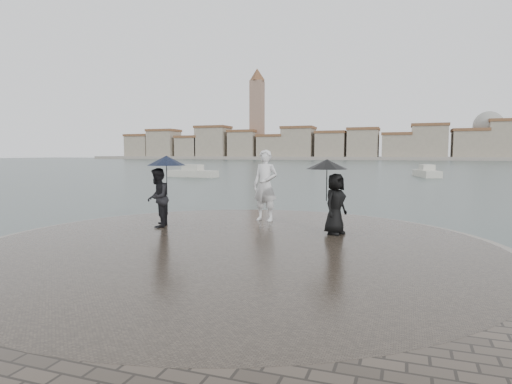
% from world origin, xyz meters
% --- Properties ---
extents(ground, '(400.00, 400.00, 0.00)m').
position_xyz_m(ground, '(0.00, 0.00, 0.00)').
color(ground, '#2B3835').
rests_on(ground, ground).
extents(kerb_ring, '(12.50, 12.50, 0.32)m').
position_xyz_m(kerb_ring, '(0.00, 3.50, 0.16)').
color(kerb_ring, gray).
rests_on(kerb_ring, ground).
extents(quay_tip, '(11.90, 11.90, 0.36)m').
position_xyz_m(quay_tip, '(0.00, 3.50, 0.18)').
color(quay_tip, '#2D261E').
rests_on(quay_tip, ground).
extents(statue, '(0.89, 0.67, 2.22)m').
position_xyz_m(statue, '(-0.42, 6.85, 1.47)').
color(statue, silver).
rests_on(statue, quay_tip).
extents(visitor_left, '(1.24, 1.15, 2.04)m').
position_xyz_m(visitor_left, '(-2.88, 4.77, 1.50)').
color(visitor_left, black).
rests_on(visitor_left, quay_tip).
extents(visitor_right, '(1.18, 1.11, 1.95)m').
position_xyz_m(visitor_right, '(1.92, 5.35, 1.50)').
color(visitor_right, black).
rests_on(visitor_right, quay_tip).
extents(far_skyline, '(260.00, 20.00, 37.00)m').
position_xyz_m(far_skyline, '(-6.29, 160.71, 5.61)').
color(far_skyline, gray).
rests_on(far_skyline, ground).
extents(boats, '(27.27, 12.49, 1.50)m').
position_xyz_m(boats, '(-5.81, 38.29, 0.38)').
color(boats, '#BBB8A8').
rests_on(boats, ground).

